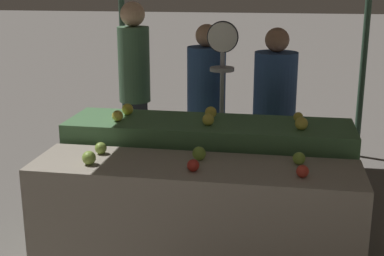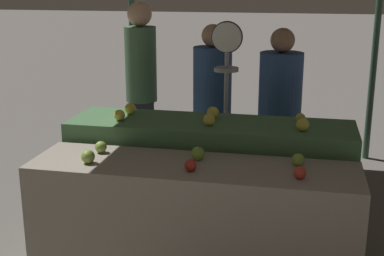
{
  "view_description": "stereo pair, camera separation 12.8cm",
  "coord_description": "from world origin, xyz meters",
  "px_view_note": "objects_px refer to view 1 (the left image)",
  "views": [
    {
      "loc": [
        0.52,
        -3.06,
        1.96
      ],
      "look_at": [
        -0.07,
        0.3,
        1.01
      ],
      "focal_mm": 50.0,
      "sensor_mm": 36.0,
      "label": 1
    },
    {
      "loc": [
        0.64,
        -3.03,
        1.96
      ],
      "look_at": [
        -0.07,
        0.3,
        1.01
      ],
      "focal_mm": 50.0,
      "sensor_mm": 36.0,
      "label": 2
    }
  ],
  "objects_px": {
    "person_vendor_at_scale": "(274,106)",
    "person_customer_left": "(134,78)",
    "person_customer_right": "(206,97)",
    "produce_scale": "(222,78)"
  },
  "relations": [
    {
      "from": "person_vendor_at_scale",
      "to": "person_customer_left",
      "type": "xyz_separation_m",
      "value": [
        -1.35,
        0.31,
        0.15
      ]
    },
    {
      "from": "person_vendor_at_scale",
      "to": "person_customer_left",
      "type": "bearing_deg",
      "value": -5.04
    },
    {
      "from": "person_customer_right",
      "to": "person_vendor_at_scale",
      "type": "bearing_deg",
      "value": 132.97
    },
    {
      "from": "person_customer_left",
      "to": "person_customer_right",
      "type": "relative_size",
      "value": 1.12
    },
    {
      "from": "person_customer_left",
      "to": "person_customer_right",
      "type": "bearing_deg",
      "value": 154.5
    },
    {
      "from": "produce_scale",
      "to": "person_customer_right",
      "type": "height_order",
      "value": "produce_scale"
    },
    {
      "from": "produce_scale",
      "to": "person_vendor_at_scale",
      "type": "xyz_separation_m",
      "value": [
        0.43,
        0.3,
        -0.28
      ]
    },
    {
      "from": "person_customer_left",
      "to": "person_vendor_at_scale",
      "type": "bearing_deg",
      "value": 146.23
    },
    {
      "from": "produce_scale",
      "to": "person_customer_right",
      "type": "relative_size",
      "value": 1.04
    },
    {
      "from": "person_vendor_at_scale",
      "to": "person_customer_right",
      "type": "distance_m",
      "value": 0.69
    }
  ]
}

